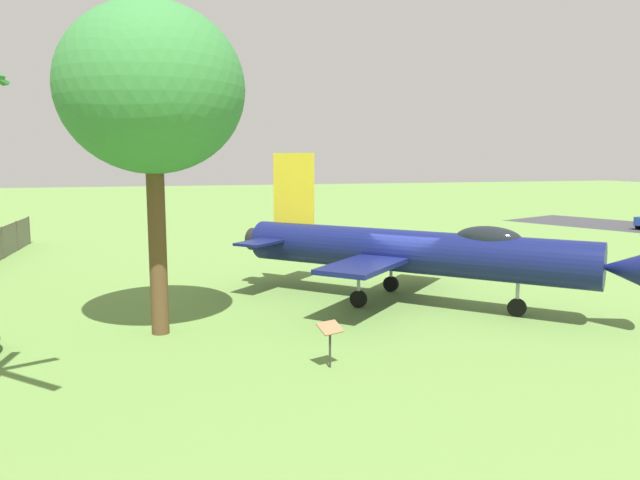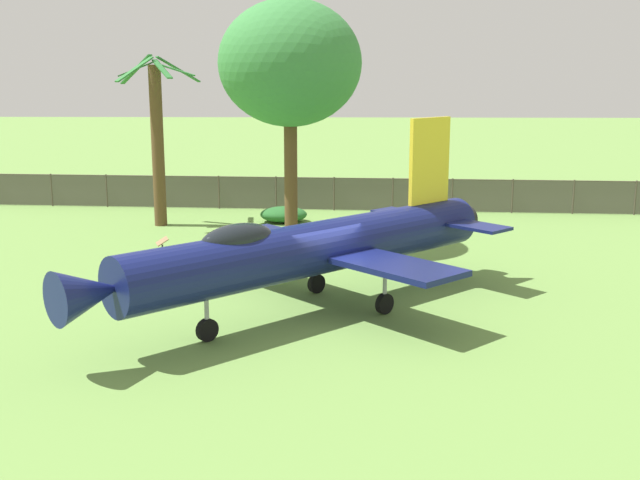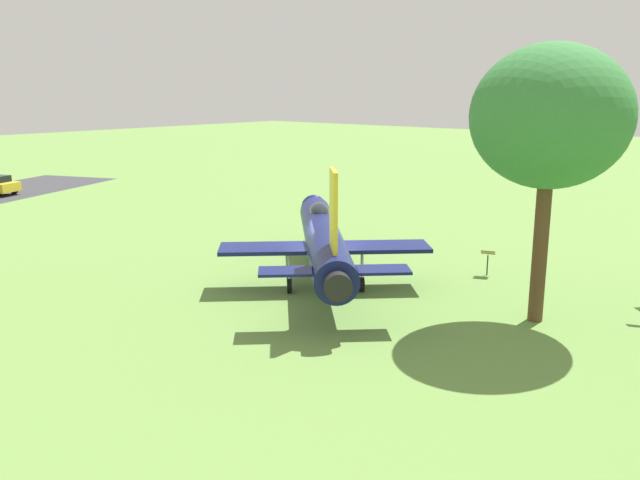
{
  "view_description": "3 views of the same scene",
  "coord_description": "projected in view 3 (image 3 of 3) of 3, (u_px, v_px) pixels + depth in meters",
  "views": [
    {
      "loc": [
        9.09,
        19.15,
        5.15
      ],
      "look_at": [
        3.47,
        0.53,
        2.5
      ],
      "focal_mm": 33.41,
      "sensor_mm": 36.0,
      "label": 1
    },
    {
      "loc": [
        -21.59,
        -0.69,
        6.77
      ],
      "look_at": [
        -0.78,
        -0.1,
        2.28
      ],
      "focal_mm": 43.73,
      "sensor_mm": 36.0,
      "label": 2
    },
    {
      "loc": [
        17.1,
        -20.5,
        8.04
      ],
      "look_at": [
        0.12,
        -0.37,
        1.95
      ],
      "focal_mm": 36.97,
      "sensor_mm": 36.0,
      "label": 3
    }
  ],
  "objects": [
    {
      "name": "shade_tree",
      "position": [
        550.0,
        118.0,
        21.76
      ],
      "size": [
        5.24,
        5.47,
        9.52
      ],
      "color": "brown",
      "rests_on": "ground_plane"
    },
    {
      "name": "ground_plane",
      "position": [
        324.0,
        283.0,
        27.82
      ],
      "size": [
        200.0,
        200.0,
        0.0
      ],
      "primitive_type": "plane",
      "color": "#668E42"
    },
    {
      "name": "display_jet",
      "position": [
        323.0,
        237.0,
        27.73
      ],
      "size": [
        11.74,
        12.06,
        5.38
      ],
      "rotation": [
        0.0,
        0.0,
        2.33
      ],
      "color": "#111951",
      "rests_on": "ground_plane"
    },
    {
      "name": "info_plaque",
      "position": [
        488.0,
        256.0,
        28.8
      ],
      "size": [
        0.7,
        0.58,
        1.14
      ],
      "color": "#333333",
      "rests_on": "ground_plane"
    }
  ]
}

